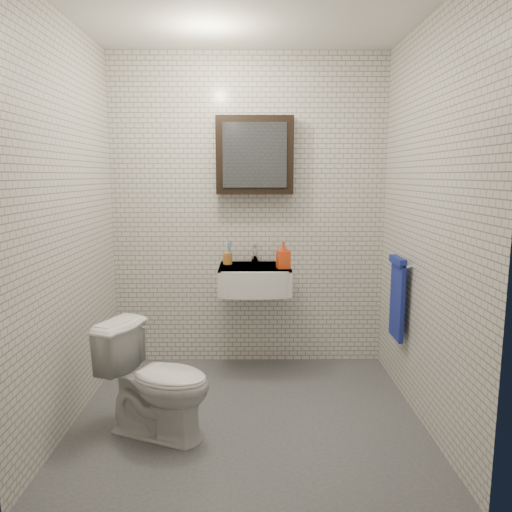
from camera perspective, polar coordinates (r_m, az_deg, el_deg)
The scene contains 9 objects.
ground at distance 3.40m, azimuth -0.94°, elevation -17.75°, with size 2.20×2.00×0.01m, color #47494E.
room_shell at distance 3.03m, azimuth -1.01°, elevation 7.68°, with size 2.22×2.02×2.51m.
washbasin at distance 3.85m, azimuth -0.13°, elevation -2.65°, with size 0.55×0.50×0.20m.
faucet at distance 4.01m, azimuth -0.15°, elevation 0.18°, with size 0.06×0.20×0.15m.
mirror_cabinet at distance 3.96m, azimuth -0.15°, elevation 11.42°, with size 0.60×0.15×0.60m.
towel_rail at distance 3.63m, azimuth 15.86°, elevation -4.26°, with size 0.09×0.30×0.58m.
toothbrush_cup at distance 3.96m, azimuth -3.26°, elevation -0.22°, with size 0.09×0.09×0.20m.
soap_bottle at distance 3.77m, azimuth 3.14°, elevation 0.11°, with size 0.09×0.09×0.20m, color #FB521A.
toilet at distance 3.12m, azimuth -11.22°, elevation -13.74°, with size 0.38×0.67×0.68m, color white.
Camera 1 is at (0.03, -3.03, 1.55)m, focal length 35.00 mm.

